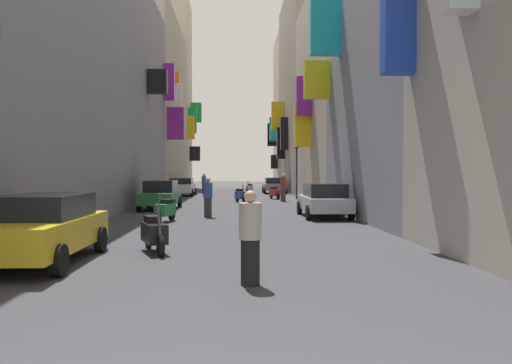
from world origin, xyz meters
TOP-DOWN VIEW (x-y plane):
  - ground_plane at (0.00, 30.00)m, footprint 140.00×140.00m
  - building_left_mid_a at (-7.99, 29.64)m, footprint 7.18×12.70m
  - building_left_mid_b at (-7.99, 44.64)m, footprint 7.28×17.34m
  - building_left_mid_c at (-7.98, 56.66)m, footprint 7.28×6.67m
  - building_right_mid_b at (7.99, 30.53)m, footprint 7.00×13.24m
  - building_right_mid_c at (7.99, 44.63)m, footprint 7.21×14.95m
  - building_right_far at (7.98, 56.04)m, footprint 7.13×7.90m
  - parked_car_grey at (3.72, 42.33)m, footprint 1.99×3.99m
  - parked_car_green at (-3.58, 23.63)m, footprint 1.84×4.26m
  - parked_car_white at (-4.01, 38.44)m, footprint 2.02×4.41m
  - parked_car_yellow at (-3.81, 8.35)m, footprint 1.87×4.27m
  - parked_car_silver at (3.97, 18.68)m, footprint 1.88×4.20m
  - scooter_green at (-2.43, 16.96)m, footprint 0.71×1.73m
  - scooter_red at (3.01, 32.89)m, footprint 0.72×1.96m
  - scooter_white at (1.50, 42.02)m, footprint 0.71×1.89m
  - scooter_blue at (0.57, 29.03)m, footprint 0.75×1.90m
  - scooter_black at (-1.70, 9.66)m, footprint 0.81×1.85m
  - pedestrian_crossing at (0.47, 6.09)m, footprint 0.51×0.51m
  - pedestrian_near_left at (-2.41, 40.83)m, footprint 0.46×0.46m
  - pedestrian_near_right at (3.33, 29.98)m, footprint 0.43×0.43m
  - pedestrian_mid_street at (-0.91, 18.86)m, footprint 0.53×0.53m
  - traffic_light_near_corner at (4.58, 33.04)m, footprint 0.26×0.34m

SIDE VIEW (x-z plane):
  - ground_plane at x=0.00m, z-range 0.00..0.00m
  - scooter_green at x=-2.43m, z-range -0.10..1.03m
  - scooter_white at x=1.50m, z-range -0.10..1.03m
  - scooter_black at x=-1.70m, z-range -0.10..1.03m
  - scooter_blue at x=0.57m, z-range -0.10..1.03m
  - scooter_red at x=3.01m, z-range -0.10..1.03m
  - parked_car_grey at x=3.72m, z-range 0.04..1.43m
  - parked_car_silver at x=3.97m, z-range 0.04..1.45m
  - parked_car_white at x=-4.01m, z-range 0.04..1.46m
  - parked_car_yellow at x=-3.81m, z-range 0.04..1.47m
  - parked_car_green at x=-3.58m, z-range 0.03..1.50m
  - pedestrian_crossing at x=0.47m, z-range -0.01..1.59m
  - pedestrian_mid_street at x=-0.91m, z-range 0.00..1.67m
  - pedestrian_near_left at x=-2.41m, z-range 0.00..1.79m
  - pedestrian_near_right at x=3.33m, z-range 0.00..1.80m
  - traffic_light_near_corner at x=4.58m, z-range 0.78..5.09m
  - building_left_mid_a at x=-7.99m, z-range 0.00..13.06m
  - building_right_mid_b at x=7.99m, z-range 0.00..13.62m
  - building_left_mid_b at x=-7.99m, z-range 0.00..15.82m
  - building_right_far at x=7.98m, z-range -0.01..17.30m
  - building_right_mid_c at x=7.99m, z-range -0.01..18.66m
  - building_left_mid_c at x=-7.98m, z-range -0.02..21.63m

